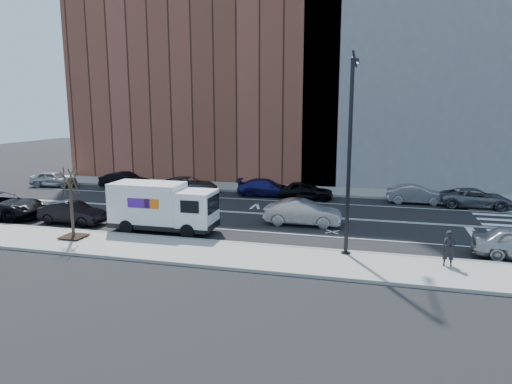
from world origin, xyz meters
The scene contains 21 objects.
ground centered at (0.00, 0.00, 0.00)m, with size 120.00×120.00×0.00m, color black.
sidewalk_near centered at (0.00, -8.80, 0.07)m, with size 44.00×3.60×0.15m, color gray.
sidewalk_far centered at (0.00, 8.80, 0.07)m, with size 44.00×3.60×0.15m, color gray.
curb_near centered at (0.00, -7.00, 0.08)m, with size 44.00×0.25×0.17m, color gray.
curb_far centered at (0.00, 7.00, 0.08)m, with size 44.00×0.25×0.17m, color gray.
road_markings centered at (0.00, 0.00, 0.00)m, with size 40.00×8.60×0.01m, color white, non-canonical shape.
bldg_brick centered at (-8.00, 15.60, 11.00)m, with size 26.00×10.00×22.00m, color brown.
bldg_concrete centered at (12.00, 15.60, 13.00)m, with size 20.00×10.00×26.00m, color slate.
streetlight centered at (7.00, -6.91, 5.08)m, with size 0.44×4.02×9.34m.
street_tree centered at (-7.00, -8.40, 1.45)m, with size 1.20×1.20×3.75m.
fedex_van centered at (-3.24, -5.60, 1.44)m, with size 6.03×2.19×2.74m.
far_parked_a centered at (-19.05, 5.34, 0.67)m, with size 1.59×3.96×1.35m, color #99989D.
far_parked_b centered at (-12.21, 5.67, 0.73)m, with size 1.55×4.45×1.47m, color black.
far_parked_c centered at (-6.42, 5.47, 0.66)m, with size 2.21×4.78×1.33m, color #46494E.
far_parked_d centered at (0.00, 5.93, 0.67)m, with size 1.87×4.61×1.34m, color #171751.
far_parked_e centered at (3.20, 5.36, 0.69)m, with size 1.64×4.07×1.39m, color black.
far_parked_f centered at (11.12, 5.92, 0.68)m, with size 1.43×4.10×1.35m, color #98989D.
far_parked_g centered at (15.05, 5.58, 0.66)m, with size 2.20×4.76×1.32m, color #56585F.
driving_sedan centered at (4.14, -2.16, 0.75)m, with size 1.58×4.53×1.49m, color #9C9CA0.
near_parked_rear_a centered at (-9.22, -5.43, 0.67)m, with size 1.42×4.08×1.34m, color black.
pedestrian centered at (11.39, -8.04, 0.93)m, with size 0.57×0.37×1.56m, color black.
Camera 1 is at (8.11, -28.30, 6.94)m, focal length 32.00 mm.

